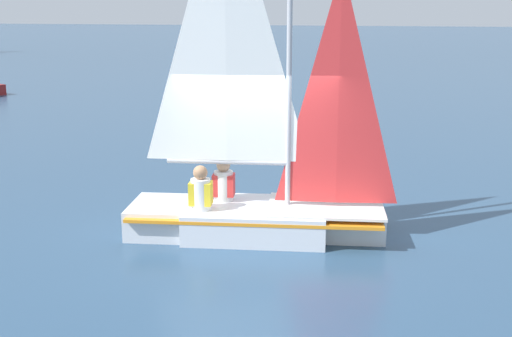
% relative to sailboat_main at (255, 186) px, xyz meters
% --- Properties ---
extents(ground_plane, '(260.00, 260.00, 0.00)m').
position_rel_sailboat_main_xyz_m(ground_plane, '(0.00, -0.01, -0.79)').
color(ground_plane, '#2D4C6B').
extents(sailboat_main, '(1.96, 4.09, 5.52)m').
position_rel_sailboat_main_xyz_m(sailboat_main, '(0.00, 0.00, 0.00)').
color(sailboat_main, silver).
rests_on(sailboat_main, ground_plane).
extents(sailor_helm, '(0.34, 0.38, 1.16)m').
position_rel_sailboat_main_xyz_m(sailor_helm, '(0.16, 0.56, -0.17)').
color(sailor_helm, black).
rests_on(sailor_helm, ground_plane).
extents(sailor_crew, '(0.34, 0.38, 1.16)m').
position_rel_sailboat_main_xyz_m(sailor_crew, '(-0.39, 0.76, -0.17)').
color(sailor_crew, black).
rests_on(sailor_crew, ground_plane).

